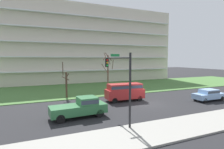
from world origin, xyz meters
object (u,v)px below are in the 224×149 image
(pickup_green_near_left, at_px, (81,107))
(van_red_center_right, at_px, (125,91))
(tree_far_left, at_px, (66,83))
(sedan_blue_center_left, at_px, (209,94))
(tree_left, at_px, (108,72))
(traffic_signal_mast, at_px, (120,75))

(pickup_green_near_left, height_order, van_red_center_right, van_red_center_right)
(tree_far_left, relative_size, sedan_blue_center_left, 1.19)
(tree_left, distance_m, traffic_signal_mast, 12.85)
(tree_far_left, bearing_deg, van_red_center_right, -35.17)
(tree_left, xyz_separation_m, sedan_blue_center_left, (11.04, -9.49, -2.78))
(van_red_center_right, height_order, traffic_signal_mast, traffic_signal_mast)
(pickup_green_near_left, distance_m, traffic_signal_mast, 5.17)
(pickup_green_near_left, relative_size, traffic_signal_mast, 0.89)
(van_red_center_right, xyz_separation_m, traffic_signal_mast, (-4.26, -7.27, 2.86))
(tree_far_left, distance_m, traffic_signal_mast, 12.71)
(tree_left, height_order, traffic_signal_mast, tree_left)
(pickup_green_near_left, bearing_deg, tree_left, 51.70)
(tree_far_left, bearing_deg, pickup_green_near_left, -90.78)
(tree_left, bearing_deg, traffic_signal_mast, -107.25)
(pickup_green_near_left, distance_m, sedan_blue_center_left, 17.75)
(van_red_center_right, bearing_deg, pickup_green_near_left, 35.03)
(tree_far_left, xyz_separation_m, sedan_blue_center_left, (17.62, -9.46, -1.35))
(van_red_center_right, bearing_deg, tree_left, -81.84)
(traffic_signal_mast, bearing_deg, pickup_green_near_left, 136.22)
(sedan_blue_center_left, bearing_deg, tree_far_left, 153.24)
(sedan_blue_center_left, distance_m, van_red_center_right, 11.52)
(tree_left, xyz_separation_m, traffic_signal_mast, (-3.81, -12.26, 0.60))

